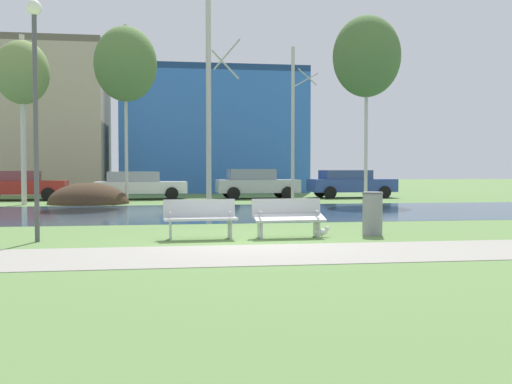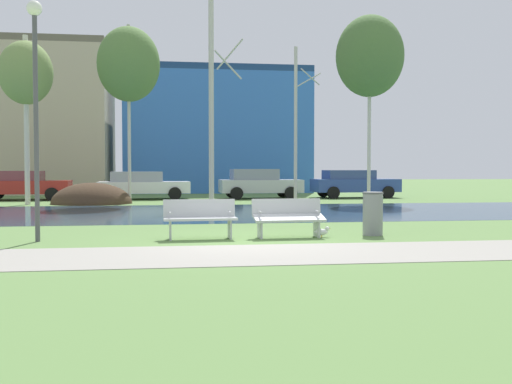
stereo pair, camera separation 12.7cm
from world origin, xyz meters
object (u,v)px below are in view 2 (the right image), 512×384
at_px(bench_left, 200,218).
at_px(seagull, 322,232).
at_px(streetlamp, 35,80).
at_px(parked_van_nearest_red, 22,185).
at_px(parked_sedan_second_white, 142,184).
at_px(parked_wagon_fourth_blue, 354,183).
at_px(parked_hatch_third_silver, 259,183).
at_px(bench_right, 288,217).
at_px(trash_bin, 373,213).

bearing_deg(bench_left, seagull, -1.92).
xyz_separation_m(bench_left, streetlamp, (-3.45, -0.01, 2.94)).
bearing_deg(streetlamp, bench_left, 0.12).
bearing_deg(parked_van_nearest_red, parked_sedan_second_white, -0.79).
relative_size(streetlamp, parked_wagon_fourth_blue, 1.10).
distance_m(streetlamp, parked_van_nearest_red, 18.16).
relative_size(parked_sedan_second_white, parked_hatch_third_silver, 1.08).
xyz_separation_m(bench_right, parked_sedan_second_white, (-4.15, 17.29, 0.28)).
relative_size(bench_right, seagull, 4.12).
height_order(bench_right, parked_sedan_second_white, parked_sedan_second_white).
height_order(parked_sedan_second_white, parked_wagon_fourth_blue, parked_wagon_fourth_blue).
distance_m(trash_bin, parked_hatch_third_silver, 16.95).
bearing_deg(parked_hatch_third_silver, parked_sedan_second_white, 178.42).
height_order(trash_bin, seagull, trash_bin).
xyz_separation_m(bench_left, parked_wagon_fourth_blue, (8.95, 17.37, 0.31)).
bearing_deg(bench_right, streetlamp, -179.92).
distance_m(seagull, streetlamp, 7.00).
bearing_deg(trash_bin, bench_right, -175.15).
bearing_deg(parked_sedan_second_white, bench_left, -82.86).
distance_m(trash_bin, parked_sedan_second_white, 18.20).
bearing_deg(seagull, parked_wagon_fourth_blue, 70.43).
relative_size(bench_right, parked_van_nearest_red, 0.36).
bearing_deg(bench_right, trash_bin, 4.85).
relative_size(bench_right, parked_wagon_fourth_blue, 0.35).
distance_m(streetlamp, parked_sedan_second_white, 17.55).
bearing_deg(parked_wagon_fourth_blue, parked_sedan_second_white, -179.57).
bearing_deg(trash_bin, parked_wagon_fourth_blue, 74.02).
bearing_deg(parked_sedan_second_white, seagull, -74.24).
height_order(seagull, parked_sedan_second_white, parked_sedan_second_white).
xyz_separation_m(parked_sedan_second_white, parked_hatch_third_silver, (5.96, -0.16, 0.05)).
distance_m(bench_right, parked_van_nearest_red, 20.04).
distance_m(trash_bin, seagull, 1.37).
xyz_separation_m(streetlamp, parked_van_nearest_red, (-4.57, 17.38, -2.64)).
bearing_deg(parked_sedan_second_white, bench_right, -76.51).
relative_size(parked_van_nearest_red, parked_hatch_third_silver, 1.05).
relative_size(seagull, streetlamp, 0.08).
height_order(streetlamp, parked_hatch_third_silver, streetlamp).
relative_size(bench_right, streetlamp, 0.32).
bearing_deg(bench_left, parked_wagon_fourth_blue, 62.75).
bearing_deg(bench_right, parked_sedan_second_white, 103.49).
relative_size(streetlamp, parked_van_nearest_red, 1.13).
xyz_separation_m(bench_right, parked_hatch_third_silver, (1.81, 17.12, 0.33)).
relative_size(bench_left, parked_hatch_third_silver, 0.38).
xyz_separation_m(bench_right, parked_wagon_fourth_blue, (6.97, 17.37, 0.31)).
bearing_deg(streetlamp, parked_wagon_fourth_blue, 54.51).
distance_m(parked_sedan_second_white, parked_hatch_third_silver, 5.96).
relative_size(parked_van_nearest_red, parked_sedan_second_white, 0.97).
bearing_deg(bench_right, bench_left, 180.00).
height_order(trash_bin, parked_wagon_fourth_blue, parked_wagon_fourth_blue).
xyz_separation_m(parked_van_nearest_red, parked_sedan_second_white, (5.85, -0.08, -0.02)).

